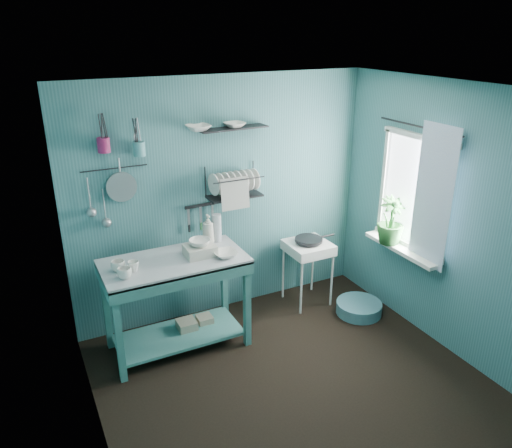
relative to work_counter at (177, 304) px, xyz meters
name	(u,v)px	position (x,y,z in m)	size (l,w,h in m)	color
floor	(294,384)	(0.71, -1.00, -0.47)	(3.20, 3.20, 0.00)	black
ceiling	(305,91)	(0.71, -1.00, 2.03)	(3.20, 3.20, 0.00)	silver
wall_back	(224,199)	(0.71, 0.50, 0.78)	(3.20, 3.20, 0.00)	#34666B
wall_front	(445,363)	(0.71, -2.50, 0.78)	(3.20, 3.20, 0.00)	#34666B
wall_left	(87,303)	(-0.89, -1.00, 0.78)	(3.00, 3.00, 0.00)	#34666B
wall_right	(449,222)	(2.31, -1.00, 0.78)	(3.00, 3.00, 0.00)	#34666B
work_counter	(177,304)	(0.00, 0.00, 0.00)	(1.31, 0.66, 0.93)	#387773
mug_left	(125,273)	(-0.48, -0.16, 0.51)	(0.12, 0.12, 0.10)	white
mug_mid	(134,266)	(-0.38, -0.06, 0.51)	(0.10, 0.10, 0.09)	white
mug_right	(118,266)	(-0.50, 0.00, 0.51)	(0.12, 0.12, 0.10)	white
wash_tub	(200,250)	(0.25, -0.02, 0.52)	(0.28, 0.22, 0.10)	beige
tub_bowl	(200,243)	(0.25, -0.02, 0.60)	(0.20, 0.20, 0.06)	white
soap_bottle	(208,229)	(0.42, 0.20, 0.61)	(0.12, 0.12, 0.30)	beige
water_bottle	(217,228)	(0.52, 0.22, 0.61)	(0.09, 0.09, 0.28)	#ACB6BF
counter_bowl	(226,254)	(0.45, -0.15, 0.49)	(0.22, 0.22, 0.05)	white
hotplate_stand	(307,272)	(1.56, 0.17, -0.10)	(0.45, 0.45, 0.72)	white
frying_pan	(309,240)	(1.56, 0.17, 0.29)	(0.30, 0.30, 0.04)	black
knife_strip	(200,206)	(0.44, 0.47, 0.77)	(0.32, 0.02, 0.03)	black
dish_rack	(234,182)	(0.78, 0.37, 1.00)	(0.55, 0.24, 0.32)	black
upper_shelf	(233,128)	(0.79, 0.40, 1.53)	(0.70, 0.18, 0.01)	black
shelf_bowl_left	(198,128)	(0.44, 0.40, 1.56)	(0.23, 0.23, 0.06)	white
shelf_bowl_right	(235,125)	(0.81, 0.40, 1.56)	(0.20, 0.20, 0.05)	white
utensil_cup_magenta	(104,145)	(-0.44, 0.42, 1.49)	(0.11, 0.11, 0.13)	#951B4F
utensil_cup_teal	(139,149)	(-0.13, 0.42, 1.42)	(0.11, 0.11, 0.13)	teal
colander	(122,187)	(-0.31, 0.45, 1.08)	(0.28, 0.28, 0.03)	#A0A3A7
ladle_outer	(89,194)	(-0.61, 0.46, 1.05)	(0.01, 0.01, 0.30)	#A0A3A7
ladle_inner	(104,205)	(-0.49, 0.46, 0.93)	(0.01, 0.01, 0.30)	#A0A3A7
hook_rail	(114,168)	(-0.36, 0.47, 1.26)	(0.01, 0.01, 0.60)	black
window_glass	(414,193)	(2.30, -0.55, 0.93)	(1.10, 1.10, 0.00)	white
windowsill	(401,249)	(2.21, -0.55, 0.34)	(0.16, 0.95, 0.04)	white
curtain	(433,198)	(2.23, -0.85, 0.98)	(1.35, 1.35, 0.00)	white
curtain_rod	(419,127)	(2.25, -0.55, 1.58)	(0.02, 0.02, 1.05)	black
potted_plant	(391,221)	(2.17, -0.41, 0.61)	(0.28, 0.28, 0.49)	#266028
storage_tin_large	(187,330)	(0.10, 0.05, -0.36)	(0.18, 0.18, 0.22)	gray
storage_tin_small	(205,325)	(0.30, 0.08, -0.37)	(0.15, 0.15, 0.20)	gray
floor_basin	(359,308)	(1.94, -0.31, -0.40)	(0.49, 0.49, 0.13)	teal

